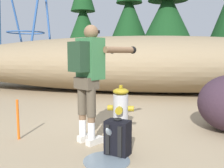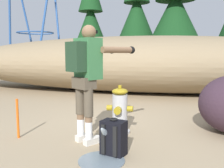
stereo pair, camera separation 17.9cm
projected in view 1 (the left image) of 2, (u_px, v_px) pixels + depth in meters
name	position (u px, v px, depth m)	size (l,w,h in m)	color
ground_plane	(109.00, 131.00, 4.17)	(56.00, 56.00, 0.04)	#998466
dirt_embankment	(134.00, 64.00, 8.17)	(14.00, 3.20, 1.83)	#897556
fire_hydrant	(121.00, 111.00, 3.95)	(0.42, 0.37, 0.77)	#B2B2B7
hydrant_water_jet	(112.00, 145.00, 3.26)	(0.56, 1.23, 0.68)	silver
utility_worker	(90.00, 69.00, 3.44)	(0.88, 1.01, 1.66)	beige
spare_backpack	(118.00, 138.00, 3.11)	(0.34, 0.34, 0.47)	black
pine_tree_far_left	(83.00, 18.00, 13.14)	(2.00, 2.00, 5.60)	#47331E
pine_tree_left	(129.00, 10.00, 13.20)	(2.15, 2.15, 6.08)	#47331E
pine_tree_center	(168.00, 10.00, 11.88)	(2.92, 2.92, 6.18)	#47331E
survey_stake	(18.00, 120.00, 3.65)	(0.04, 0.04, 0.60)	#E55914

